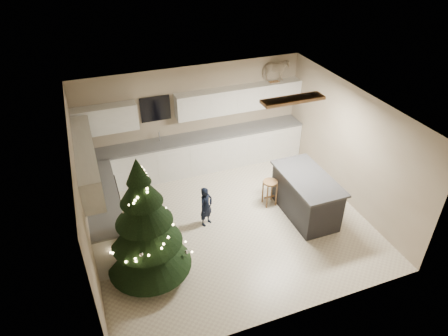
{
  "coord_description": "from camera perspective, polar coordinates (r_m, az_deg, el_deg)",
  "views": [
    {
      "loc": [
        -2.4,
        -6.02,
        5.58
      ],
      "look_at": [
        0.0,
        0.35,
        1.15
      ],
      "focal_mm": 32.0,
      "sensor_mm": 36.0,
      "label": 1
    }
  ],
  "objects": [
    {
      "name": "island",
      "position": [
        8.65,
        11.59,
        -3.86
      ],
      "size": [
        0.9,
        1.7,
        0.95
      ],
      "color": "black",
      "rests_on": "ground_plane"
    },
    {
      "name": "room_shell",
      "position": [
        7.53,
        1.1,
        2.51
      ],
      "size": [
        5.52,
        5.02,
        2.61
      ],
      "color": "tan",
      "rests_on": "ground_plane"
    },
    {
      "name": "bar_stool",
      "position": [
        8.81,
        6.59,
        -2.72
      ],
      "size": [
        0.32,
        0.32,
        0.61
      ],
      "rotation": [
        0.0,
        0.0,
        -0.07
      ],
      "color": "olive",
      "rests_on": "ground_plane"
    },
    {
      "name": "cabinetry",
      "position": [
        9.18,
        -8.2,
        1.0
      ],
      "size": [
        5.5,
        3.2,
        2.0
      ],
      "color": "silver",
      "rests_on": "ground_plane"
    },
    {
      "name": "christmas_tree",
      "position": [
        6.95,
        -11.1,
        -8.83
      ],
      "size": [
        1.54,
        1.48,
        2.45
      ],
      "rotation": [
        0.0,
        0.0,
        -0.06
      ],
      "color": "#3F2816",
      "rests_on": "ground_plane"
    },
    {
      "name": "rocking_horse",
      "position": [
        10.01,
        7.28,
        13.71
      ],
      "size": [
        0.74,
        0.56,
        0.59
      ],
      "rotation": [
        0.0,
        0.0,
        1.14
      ],
      "color": "olive",
      "rests_on": "cabinetry"
    },
    {
      "name": "toddler",
      "position": [
        8.23,
        -2.57,
        -5.53
      ],
      "size": [
        0.39,
        0.35,
        0.9
      ],
      "primitive_type": "imported",
      "rotation": [
        0.0,
        0.0,
        0.51
      ],
      "color": "black",
      "rests_on": "ground_plane"
    },
    {
      "name": "ground_plane",
      "position": [
        8.55,
        0.83,
        -7.68
      ],
      "size": [
        5.5,
        5.5,
        0.0
      ],
      "primitive_type": "plane",
      "color": "beige"
    }
  ]
}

